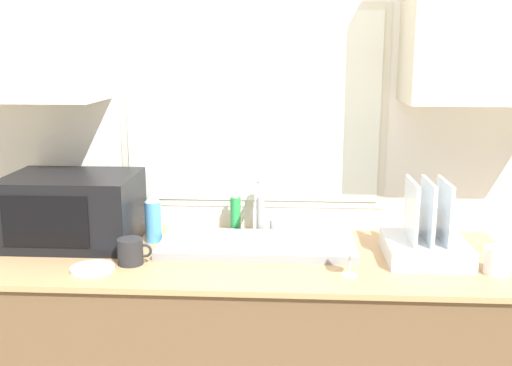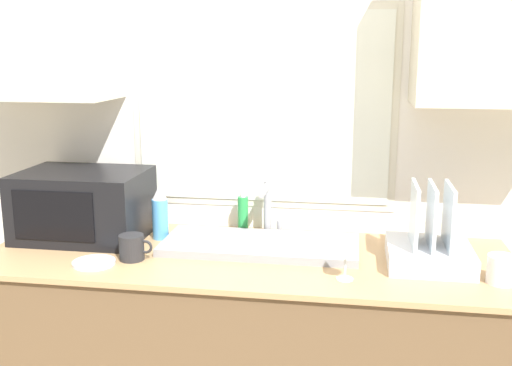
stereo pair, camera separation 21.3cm
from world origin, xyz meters
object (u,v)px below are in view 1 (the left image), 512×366
Objects in this scene: wine_glass at (351,244)px; mug_near_sink at (131,251)px; microwave at (73,209)px; soap_bottle at (235,214)px; spray_bottle at (153,216)px; faucet at (261,204)px; dish_rack at (426,241)px.

mug_near_sink is at bearing 174.81° from wine_glass.
mug_near_sink is 0.80× the size of wine_glass.
wine_glass is (1.05, -0.30, -0.02)m from microwave.
microwave is at bearing -165.73° from soap_bottle.
soap_bottle is at bearing 22.57° from spray_bottle.
faucet is 0.43m from spray_bottle.
microwave is at bearing 164.13° from wine_glass.
faucet is at bearing 10.11° from microwave.
faucet reaches higher than soap_bottle.
mug_near_sink is (-1.05, -0.12, -0.02)m from dish_rack.
dish_rack is 2.01× the size of wine_glass.
dish_rack is 1.41× the size of spray_bottle.
dish_rack is at bearing 6.62° from mug_near_sink.
mug_near_sink is (-0.02, -0.26, -0.06)m from spray_bottle.
spray_bottle is (-1.03, 0.14, 0.04)m from dish_rack.
wine_glass is (0.74, -0.33, 0.01)m from spray_bottle.
spray_bottle is 0.34m from soap_bottle.
faucet is 1.80× the size of mug_near_sink.
faucet is 0.74m from microwave.
faucet is 0.66m from dish_rack.
mug_near_sink is (-0.34, -0.39, -0.03)m from soap_bottle.
dish_rack reaches higher than wine_glass.
spray_bottle is (0.31, 0.03, -0.03)m from microwave.
microwave is (-0.73, -0.13, 0.00)m from faucet.
dish_rack is 1.06m from mug_near_sink.
dish_rack is (0.61, -0.24, -0.07)m from faucet.
microwave is 2.25× the size of spray_bottle.
spray_bottle is at bearing 85.08° from mug_near_sink.
faucet is 1.24× the size of soap_bottle.
dish_rack reaches higher than microwave.
mug_near_sink is at bearing -38.61° from microwave.
microwave reaches higher than mug_near_sink.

